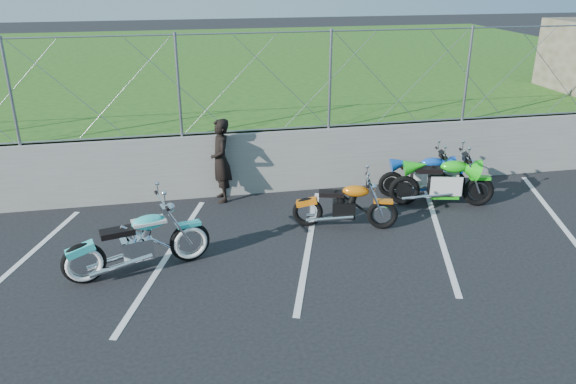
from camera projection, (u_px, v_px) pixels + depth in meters
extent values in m
plane|color=black|center=(324.00, 271.00, 8.77)|extent=(90.00, 90.00, 0.00)
cube|color=slate|center=(282.00, 161.00, 11.70)|extent=(30.00, 0.22, 1.30)
cube|color=#265316|center=(231.00, 75.00, 20.78)|extent=(30.00, 20.00, 1.30)
cylinder|color=gray|center=(281.00, 32.00, 10.73)|extent=(28.00, 0.03, 0.03)
cylinder|color=gray|center=(281.00, 128.00, 11.44)|extent=(28.00, 0.03, 0.03)
cube|color=silver|center=(11.00, 270.00, 8.79)|extent=(1.49, 4.31, 0.01)
cube|color=silver|center=(167.00, 256.00, 9.23)|extent=(1.49, 4.31, 0.01)
cube|color=silver|center=(309.00, 242.00, 9.67)|extent=(1.49, 4.31, 0.01)
cube|color=silver|center=(438.00, 230.00, 10.12)|extent=(1.49, 4.31, 0.01)
cube|color=silver|center=(557.00, 219.00, 10.56)|extent=(1.49, 4.31, 0.01)
torus|color=black|center=(84.00, 263.00, 8.33)|extent=(0.67, 0.27, 0.66)
torus|color=black|center=(190.00, 242.00, 8.98)|extent=(0.67, 0.27, 0.66)
cube|color=silver|center=(137.00, 248.00, 8.62)|extent=(0.51, 0.38, 0.34)
ellipsoid|color=#31C5C3|center=(149.00, 222.00, 8.56)|extent=(0.57, 0.37, 0.23)
cube|color=black|center=(117.00, 232.00, 8.39)|extent=(0.54, 0.36, 0.09)
cube|color=#31C5C3|center=(189.00, 224.00, 8.86)|extent=(0.41, 0.24, 0.06)
cylinder|color=silver|center=(162.00, 200.00, 8.53)|extent=(0.20, 0.71, 0.03)
torus|color=black|center=(308.00, 212.00, 10.19)|extent=(0.56, 0.25, 0.56)
torus|color=black|center=(382.00, 215.00, 10.08)|extent=(0.56, 0.25, 0.56)
cube|color=black|center=(344.00, 209.00, 10.11)|extent=(0.47, 0.36, 0.30)
ellipsoid|color=#D1670C|center=(356.00, 191.00, 9.96)|extent=(0.52, 0.35, 0.21)
cube|color=black|center=(331.00, 194.00, 10.02)|extent=(0.49, 0.33, 0.08)
cube|color=#D1670C|center=(383.00, 201.00, 9.98)|extent=(0.37, 0.23, 0.05)
cylinder|color=silver|center=(367.00, 180.00, 9.86)|extent=(0.21, 0.63, 0.03)
torus|color=black|center=(404.00, 190.00, 11.09)|extent=(0.62, 0.25, 0.61)
torus|color=black|center=(478.00, 191.00, 11.04)|extent=(0.62, 0.25, 0.61)
cube|color=black|center=(441.00, 186.00, 11.03)|extent=(0.52, 0.39, 0.35)
ellipsoid|color=#1FCC19|center=(454.00, 167.00, 10.87)|extent=(0.58, 0.37, 0.24)
cube|color=black|center=(429.00, 170.00, 10.91)|extent=(0.55, 0.36, 0.09)
cube|color=#1FCC19|center=(480.00, 178.00, 10.94)|extent=(0.41, 0.24, 0.06)
cylinder|color=silver|center=(465.00, 155.00, 10.78)|extent=(0.20, 0.72, 0.03)
torus|color=black|center=(391.00, 184.00, 11.51)|extent=(0.55, 0.18, 0.54)
torus|color=black|center=(452.00, 183.00, 11.57)|extent=(0.55, 0.18, 0.54)
cube|color=black|center=(421.00, 179.00, 11.51)|extent=(0.45, 0.31, 0.31)
ellipsoid|color=#1349B6|center=(433.00, 163.00, 11.38)|extent=(0.50, 0.29, 0.21)
cube|color=black|center=(411.00, 166.00, 11.38)|extent=(0.48, 0.28, 0.08)
cube|color=#1349B6|center=(454.00, 171.00, 11.48)|extent=(0.36, 0.18, 0.05)
cylinder|color=silver|center=(441.00, 153.00, 11.31)|extent=(0.12, 0.65, 0.03)
imported|color=black|center=(221.00, 161.00, 11.12)|extent=(0.45, 0.64, 1.69)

